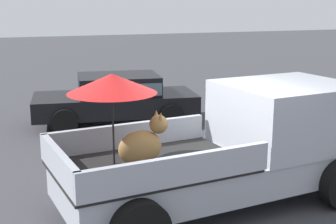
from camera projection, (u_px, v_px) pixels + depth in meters
ground_plane at (215, 204)px, 7.67m from camera, size 80.00×80.00×0.00m
pickup_truck_main at (237, 144)px, 7.63m from camera, size 5.22×2.69×2.23m
parked_sedan_near at (117, 97)px, 12.61m from camera, size 4.51×2.44×1.33m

